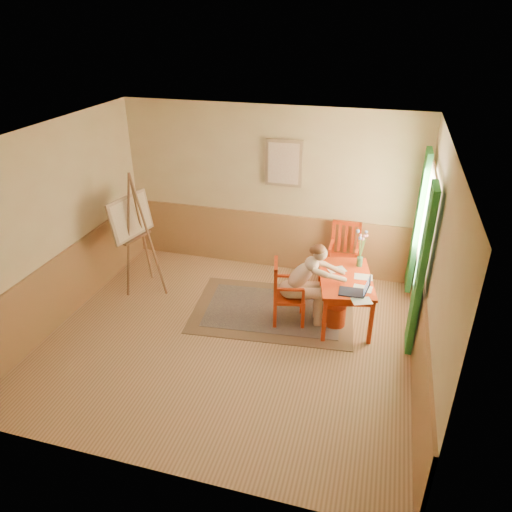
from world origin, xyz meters
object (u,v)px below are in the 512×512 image
(table, at_px, (345,282))
(figure, at_px, (306,281))
(laptop, at_px, (356,290))
(chair_left, at_px, (286,292))
(easel, at_px, (133,222))
(chair_back, at_px, (344,255))

(table, xyz_separation_m, figure, (-0.53, -0.22, 0.07))
(figure, bearing_deg, laptop, -15.03)
(table, distance_m, laptop, 0.47)
(table, xyz_separation_m, laptop, (0.18, -0.41, 0.14))
(chair_left, bearing_deg, laptop, -8.39)
(figure, relative_size, easel, 0.64)
(chair_left, distance_m, laptop, 1.04)
(table, height_order, figure, figure)
(laptop, bearing_deg, chair_left, 171.61)
(easel, bearing_deg, chair_back, 17.03)
(chair_left, height_order, easel, easel)
(easel, bearing_deg, table, -1.04)
(table, distance_m, easel, 3.36)
(laptop, bearing_deg, table, 113.65)
(chair_back, height_order, easel, easel)
(chair_back, distance_m, laptop, 1.50)
(table, bearing_deg, chair_left, -161.77)
(figure, relative_size, laptop, 3.10)
(table, relative_size, figure, 1.05)
(chair_left, relative_size, figure, 0.77)
(chair_back, xyz_separation_m, easel, (-3.19, -0.98, 0.63))
(table, bearing_deg, laptop, -66.35)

